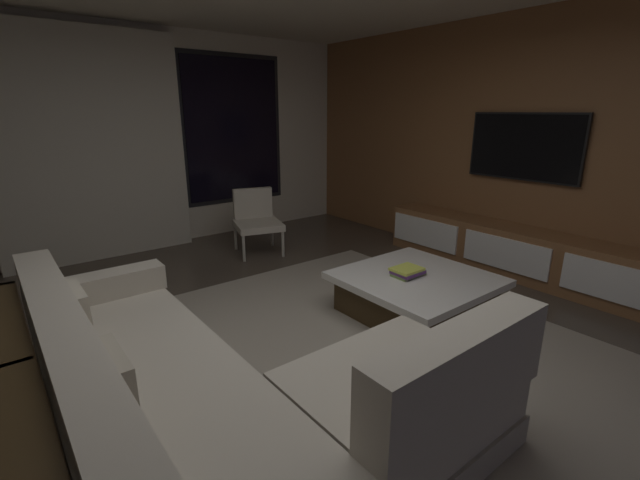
% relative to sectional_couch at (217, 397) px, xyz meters
% --- Properties ---
extents(floor, '(9.20, 9.20, 0.00)m').
position_rel_sectional_couch_xyz_m(floor, '(0.83, 0.22, -0.29)').
color(floor, '#473D33').
extents(back_wall_with_window, '(6.60, 0.30, 2.70)m').
position_rel_sectional_couch_xyz_m(back_wall_with_window, '(0.77, 3.84, 1.05)').
color(back_wall_with_window, beige).
rests_on(back_wall_with_window, floor).
extents(media_wall, '(0.12, 7.80, 2.70)m').
position_rel_sectional_couch_xyz_m(media_wall, '(3.89, 0.22, 1.06)').
color(media_wall, brown).
rests_on(media_wall, floor).
extents(area_rug, '(3.20, 3.80, 0.01)m').
position_rel_sectional_couch_xyz_m(area_rug, '(1.18, 0.12, -0.28)').
color(area_rug, gray).
rests_on(area_rug, floor).
extents(sectional_couch, '(1.98, 2.50, 0.82)m').
position_rel_sectional_couch_xyz_m(sectional_couch, '(0.00, 0.00, 0.00)').
color(sectional_couch, '#A49C8C').
rests_on(sectional_couch, floor).
extents(coffee_table, '(1.16, 1.16, 0.36)m').
position_rel_sectional_couch_xyz_m(coffee_table, '(2.02, 0.36, -0.10)').
color(coffee_table, '#3B2B17').
rests_on(coffee_table, floor).
extents(book_stack_on_coffee_table, '(0.29, 0.20, 0.07)m').
position_rel_sectional_couch_xyz_m(book_stack_on_coffee_table, '(1.96, 0.41, 0.11)').
color(book_stack_on_coffee_table, '#739549').
rests_on(book_stack_on_coffee_table, coffee_table).
extents(accent_chair_near_window, '(0.68, 0.69, 0.78)m').
position_rel_sectional_couch_xyz_m(accent_chair_near_window, '(1.84, 2.77, 0.14)').
color(accent_chair_near_window, '#B2ADA0').
rests_on(accent_chair_near_window, floor).
extents(media_console, '(0.46, 3.10, 0.52)m').
position_rel_sectional_couch_xyz_m(media_console, '(3.60, 0.28, -0.04)').
color(media_console, brown).
rests_on(media_console, floor).
extents(mounted_tv, '(0.05, 1.21, 0.70)m').
position_rel_sectional_couch_xyz_m(mounted_tv, '(3.78, 0.47, 1.06)').
color(mounted_tv, black).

